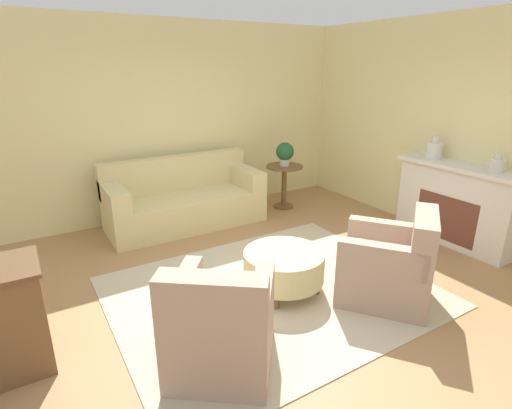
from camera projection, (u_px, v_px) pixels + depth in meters
The scene contains 13 objects.
ground_plane at pixel (271, 292), 4.04m from camera, with size 16.00×16.00×0.00m, color #AD7F51.
wall_back at pixel (168, 121), 5.83m from camera, with size 9.46×0.12×2.80m.
wall_right at pixel (466, 131), 5.00m from camera, with size 0.12×9.69×2.80m.
rug at pixel (271, 292), 4.04m from camera, with size 3.06×2.49×0.01m.
couch at pixel (184, 201), 5.69m from camera, with size 2.17×0.88×0.94m.
armchair_left at pixel (221, 327), 2.92m from camera, with size 1.07×1.09×0.91m.
armchair_right at pixel (391, 267), 3.81m from camera, with size 1.07×1.09×0.91m.
ottoman_table at pixel (284, 266), 3.99m from camera, with size 0.81×0.81×0.42m.
side_table at pixel (284, 179), 6.33m from camera, with size 0.57×0.57×0.69m.
fireplace at pixel (456, 202), 5.02m from camera, with size 0.44×1.57×1.03m.
vase_mantel_near at pixel (434, 150), 5.14m from camera, with size 0.20×0.20×0.29m.
vase_mantel_far at pixel (497, 165), 4.50m from camera, with size 0.16×0.16×0.21m.
potted_plant_on_side_table at pixel (285, 153), 6.19m from camera, with size 0.28×0.28×0.36m.
Camera 1 is at (-1.96, -2.93, 2.17)m, focal length 28.00 mm.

